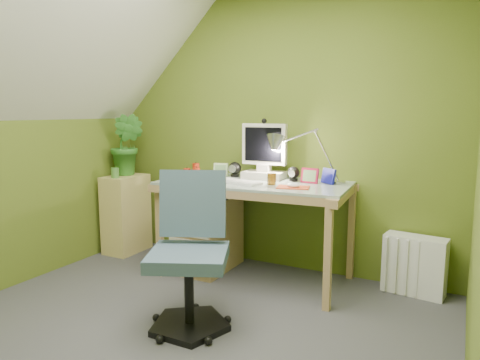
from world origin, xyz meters
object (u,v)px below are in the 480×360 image
at_px(potted_plant, 127,145).
at_px(radiator, 414,265).
at_px(task_chair, 188,254).
at_px(desk, 255,230).
at_px(side_ledge, 126,214).
at_px(monitor, 264,147).
at_px(desk_lamp, 317,144).

bearing_deg(potted_plant, radiator, 3.28).
relative_size(task_chair, radiator, 2.20).
height_order(desk, side_ledge, desk).
bearing_deg(radiator, side_ledge, -168.39).
height_order(desk, monitor, monitor).
bearing_deg(monitor, task_chair, -92.83).
bearing_deg(side_ledge, desk, -1.88).
height_order(monitor, desk_lamp, desk_lamp).
bearing_deg(side_ledge, desk_lamp, 4.09).
bearing_deg(task_chair, desk, 66.69).
distance_m(desk, potted_plant, 1.56).
bearing_deg(monitor, radiator, -0.24).
height_order(desk_lamp, side_ledge, desk_lamp).
distance_m(desk, desk_lamp, 0.86).
relative_size(monitor, task_chair, 0.54).
height_order(desk_lamp, potted_plant, desk_lamp).
bearing_deg(desk, task_chair, -93.22).
bearing_deg(monitor, desk_lamp, -3.42).
height_order(task_chair, radiator, task_chair).
bearing_deg(side_ledge, monitor, 5.38).
xyz_separation_m(side_ledge, task_chair, (1.43, -1.04, 0.11)).
bearing_deg(monitor, desk, -93.42).
xyz_separation_m(task_chair, radiator, (1.21, 1.24, -0.27)).
relative_size(side_ledge, task_chair, 0.77).
relative_size(desk, monitor, 2.84).
bearing_deg(radiator, monitor, -169.57).
xyz_separation_m(monitor, desk_lamp, (0.45, 0.00, 0.04)).
distance_m(desk, monitor, 0.69).
xyz_separation_m(monitor, potted_plant, (-1.42, -0.08, -0.02)).
bearing_deg(task_chair, radiator, 21.75).
bearing_deg(desk_lamp, potted_plant, 168.90).
bearing_deg(radiator, desk, -161.25).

